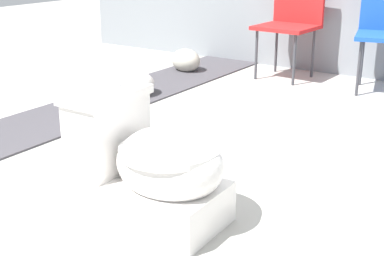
{
  "coord_description": "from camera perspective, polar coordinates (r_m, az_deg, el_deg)",
  "views": [
    {
      "loc": [
        1.22,
        -1.71,
        1.06
      ],
      "look_at": [
        -0.01,
        0.11,
        0.3
      ],
      "focal_mm": 50.0,
      "sensor_mm": 36.0,
      "label": 1
    }
  ],
  "objects": [
    {
      "name": "folding_chair_left",
      "position": [
        4.53,
        10.68,
        11.81
      ],
      "size": [
        0.46,
        0.46,
        0.83
      ],
      "rotation": [
        0.0,
        0.0,
        -1.62
      ],
      "color": "red",
      "rests_on": "ground"
    },
    {
      "name": "boulder_far",
      "position": [
        3.94,
        -6.32,
        4.73
      ],
      "size": [
        0.34,
        0.35,
        0.18
      ],
      "primitive_type": "ellipsoid",
      "rotation": [
        0.0,
        0.0,
        1.46
      ],
      "color": "#B7B2AD",
      "rests_on": "ground"
    },
    {
      "name": "ground_plane",
      "position": [
        2.35,
        -1.22,
        -7.7
      ],
      "size": [
        14.0,
        14.0,
        0.0
      ],
      "primitive_type": "plane",
      "color": "#A8A59E"
    },
    {
      "name": "boulder_near",
      "position": [
        4.68,
        -0.67,
        7.23
      ],
      "size": [
        0.35,
        0.3,
        0.2
      ],
      "primitive_type": "ellipsoid",
      "rotation": [
        0.0,
        0.0,
        2.82
      ],
      "color": "#ADA899",
      "rests_on": "ground"
    },
    {
      "name": "toilet",
      "position": [
        2.12,
        -4.49,
        -4.24
      ],
      "size": [
        0.64,
        0.4,
        0.52
      ],
      "rotation": [
        0.0,
        0.0,
        0.02
      ],
      "color": "white",
      "rests_on": "ground"
    },
    {
      "name": "gravel_strip",
      "position": [
        3.51,
        -13.99,
        1.07
      ],
      "size": [
        0.56,
        8.0,
        0.01
      ],
      "primitive_type": "cube",
      "color": "#423F44",
      "rests_on": "ground"
    }
  ]
}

